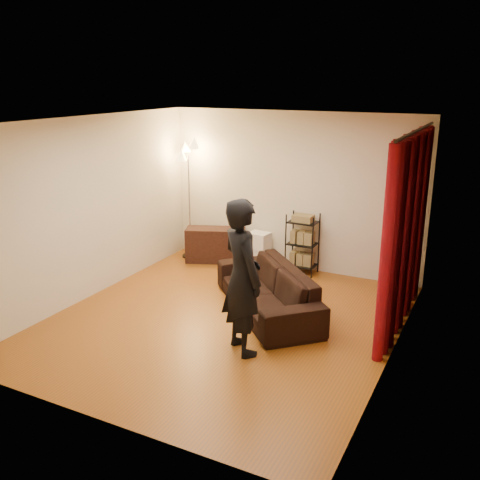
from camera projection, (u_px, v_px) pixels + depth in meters
The scene contains 14 objects.
floor at pixel (224, 321), 7.36m from camera, with size 5.00×5.00×0.00m, color #874610.
ceiling at pixel (222, 121), 6.57m from camera, with size 5.00×5.00×0.00m, color white.
wall_back at pixel (293, 192), 9.10m from camera, with size 5.00×5.00×0.00m, color beige.
wall_front at pixel (91, 292), 4.83m from camera, with size 5.00×5.00×0.00m, color beige.
wall_left at pixel (90, 208), 7.94m from camera, with size 5.00×5.00×0.00m, color beige.
wall_right at pixel (399, 251), 6.00m from camera, with size 5.00×5.00×0.00m, color beige.
curtain_rod at pixel (417, 131), 6.64m from camera, with size 0.04×0.04×2.65m, color black.
curtain at pixel (406, 231), 7.03m from camera, with size 0.22×2.65×2.55m, color maroon, non-canonical shape.
sofa at pixel (267, 290), 7.59m from camera, with size 2.23×0.87×0.65m, color black.
person at pixel (242, 277), 6.31m from camera, with size 0.70×0.46×1.91m, color black.
media_cabinet at pixel (216, 245), 9.68m from camera, with size 1.06×0.40×0.62m, color black.
storage_boxes at pixel (259, 249), 9.47m from camera, with size 0.37×0.30×0.61m, color silver, non-canonical shape.
wire_shelf at pixel (302, 244), 9.03m from camera, with size 0.47×0.33×1.04m, color black, non-canonical shape.
floor_lamp at pixel (189, 201), 9.71m from camera, with size 0.38×0.38×2.13m, color silver, non-canonical shape.
Camera 1 is at (3.23, -5.90, 3.21)m, focal length 40.00 mm.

